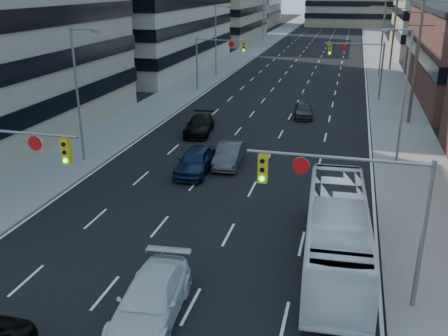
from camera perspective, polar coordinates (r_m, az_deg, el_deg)
The scene contains 21 objects.
road_surface at distance 139.91m, azimuth 11.82°, elevation 15.17°, with size 18.00×300.00×0.02m, color black.
sidewalk_left at distance 140.95m, azimuth 6.98°, elevation 15.50°, with size 5.00×300.00×0.15m, color slate.
sidewalk_right at distance 139.80m, azimuth 16.68°, elevation 14.79°, with size 5.00×300.00×0.15m, color slate.
office_left_far at distance 113.63m, azimuth -1.61°, elevation 18.51°, with size 20.00×30.00×16.00m, color gray.
signal_near_right at distance 18.74m, azimuth 14.55°, elevation -3.30°, with size 6.59×0.33×6.00m.
signal_far_left at distance 56.68m, azimuth -0.84°, elevation 12.91°, with size 6.09×0.33×6.00m.
signal_far_right at distance 54.75m, azimuth 15.24°, elevation 11.96°, with size 6.09×0.33×6.00m.
utility_pole_block at distance 45.93m, azimuth 21.15°, elevation 11.69°, with size 2.20×0.28×11.00m.
utility_pole_midblock at distance 75.66m, azimuth 18.87°, elevation 14.87°, with size 2.20×0.28×11.00m.
utility_pole_distant at distance 105.54m, azimuth 17.85°, elevation 16.24°, with size 2.20×0.28×11.00m.
streetlight_left_near at distance 34.64m, azimuth -16.23°, elevation 8.59°, with size 2.03×0.22×9.00m.
streetlight_left_mid at distance 66.88m, azimuth -0.81°, elevation 14.70°, with size 2.03×0.22×9.00m.
streetlight_left_far at distance 100.97m, azimuth 4.59°, elevation 16.55°, with size 2.03×0.22×9.00m.
streetlight_right_near at distance 35.04m, azimuth 19.73°, elevation 8.34°, with size 2.03×0.22×9.00m.
streetlight_right_far at distance 69.65m, azimuth 17.54°, elevation 14.02°, with size 2.03×0.22×9.00m.
white_van at distance 19.05m, azimuth -8.36°, elevation -14.65°, with size 2.18×5.36×1.56m, color silver.
transit_bus at distance 22.34m, azimuth 12.77°, elevation -7.13°, with size 2.54×10.87×3.03m, color white.
sedan_blue at distance 32.41m, azimuth -3.30°, elevation 0.83°, with size 1.95×4.84×1.65m, color #0D1A35.
sedan_grey_center at distance 33.78m, azimuth 0.58°, elevation 1.53°, with size 1.56×4.48×1.48m, color #393A3C.
sedan_black_far at distance 41.06m, azimuth -2.86°, elevation 4.91°, with size 2.02×4.97×1.44m, color black.
sedan_grey_right at distance 46.84m, azimuth 9.06°, elevation 6.60°, with size 1.66×4.13×1.41m, color #2C2C2E.
Camera 1 is at (7.01, -9.25, 11.63)m, focal length 40.00 mm.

